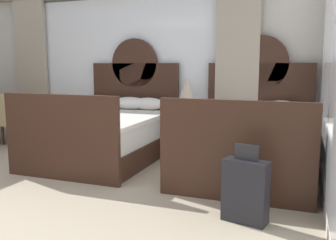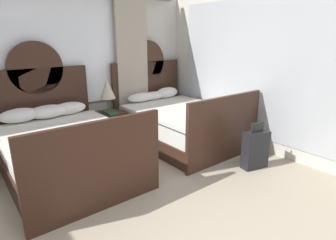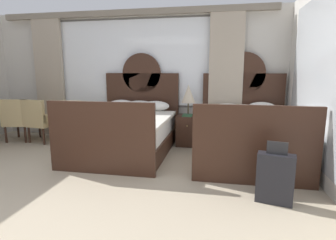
{
  "view_description": "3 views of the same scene",
  "coord_description": "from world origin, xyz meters",
  "views": [
    {
      "loc": [
        2.87,
        -1.65,
        1.38
      ],
      "look_at": [
        1.4,
        2.37,
        0.73
      ],
      "focal_mm": 38.96,
      "sensor_mm": 36.0,
      "label": 1
    },
    {
      "loc": [
        -0.9,
        -0.68,
        1.86
      ],
      "look_at": [
        1.41,
        2.21,
        0.76
      ],
      "focal_mm": 29.61,
      "sensor_mm": 36.0,
      "label": 2
    },
    {
      "loc": [
        1.82,
        -1.51,
        1.45
      ],
      "look_at": [
        1.15,
        1.96,
        0.81
      ],
      "focal_mm": 28.74,
      "sensor_mm": 36.0,
      "label": 3
    }
  ],
  "objects": [
    {
      "name": "armchair_by_window_centre",
      "position": [
        -1.8,
        3.32,
        0.49
      ],
      "size": [
        0.65,
        0.65,
        0.89
      ],
      "color": "tan",
      "rests_on": "ground_plane"
    },
    {
      "name": "wall_back_window",
      "position": [
        0.0,
        4.08,
        1.43
      ],
      "size": [
        6.25,
        0.22,
        2.7
      ],
      "color": "beige",
      "rests_on": "ground_plane"
    },
    {
      "name": "armchair_by_window_left",
      "position": [
        -1.07,
        3.32,
        0.49
      ],
      "size": [
        0.62,
        0.62,
        0.89
      ],
      "color": "tan",
      "rests_on": "ground_plane"
    },
    {
      "name": "bed_near_window",
      "position": [
        0.2,
        3.01,
        0.39
      ],
      "size": [
        1.57,
        2.14,
        1.82
      ],
      "color": "#382116",
      "rests_on": "ground_plane"
    },
    {
      "name": "table_lamp_on_nightstand",
      "position": [
        1.23,
        3.67,
        1.01
      ],
      "size": [
        0.27,
        0.27,
        0.6
      ],
      "color": "brown",
      "rests_on": "nightstand_between_beds"
    },
    {
      "name": "book_on_nightstand",
      "position": [
        1.23,
        3.58,
        0.61
      ],
      "size": [
        0.18,
        0.26,
        0.03
      ],
      "color": "#285133",
      "rests_on": "nightstand_between_beds"
    },
    {
      "name": "suitcase_on_floor",
      "position": [
        2.46,
        1.47,
        0.28
      ],
      "size": [
        0.42,
        0.25,
        0.7
      ],
      "color": "black",
      "rests_on": "ground_plane"
    },
    {
      "name": "nightstand_between_beds",
      "position": [
        1.24,
        3.67,
        0.3
      ],
      "size": [
        0.45,
        0.47,
        0.6
      ],
      "color": "#382116",
      "rests_on": "ground_plane"
    },
    {
      "name": "bed_near_mirror",
      "position": [
        2.28,
        3.01,
        0.39
      ],
      "size": [
        1.57,
        2.14,
        1.82
      ],
      "color": "#382116",
      "rests_on": "ground_plane"
    }
  ]
}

